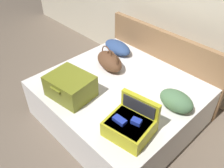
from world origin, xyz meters
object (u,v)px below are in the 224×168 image
hard_case_medium (130,125)px  duffel_bag (109,61)px  hard_case_large (70,86)px  pillow_center_head (176,101)px  bed (119,102)px  pillow_near_headboard (117,47)px

hard_case_medium → duffel_bag: (-0.99, 0.65, -0.00)m
hard_case_large → hard_case_medium: hard_case_medium is taller
hard_case_large → hard_case_medium: bearing=-2.3°
hard_case_large → duffel_bag: duffel_bag is taller
hard_case_large → hard_case_medium: size_ratio=1.14×
hard_case_large → pillow_center_head: bearing=28.3°
hard_case_large → pillow_center_head: (1.00, 0.73, -0.04)m
bed → pillow_center_head: (0.72, 0.18, 0.39)m
hard_case_medium → duffel_bag: 1.18m
duffel_bag → bed: bearing=-26.1°
hard_case_medium → duffel_bag: hard_case_medium is taller
duffel_bag → pillow_near_headboard: size_ratio=1.06×
hard_case_medium → pillow_near_headboard: (-1.22, 1.03, -0.03)m
bed → duffel_bag: (-0.38, 0.19, 0.40)m
bed → duffel_bag: 0.58m
hard_case_large → duffel_bag: (-0.10, 0.73, -0.03)m
hard_case_medium → pillow_center_head: hard_case_medium is taller
hard_case_large → hard_case_medium: 0.89m
bed → hard_case_medium: 0.86m
hard_case_large → hard_case_medium: (0.89, 0.09, -0.03)m
pillow_near_headboard → hard_case_medium: bearing=-40.2°
hard_case_medium → pillow_near_headboard: size_ratio=0.98×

